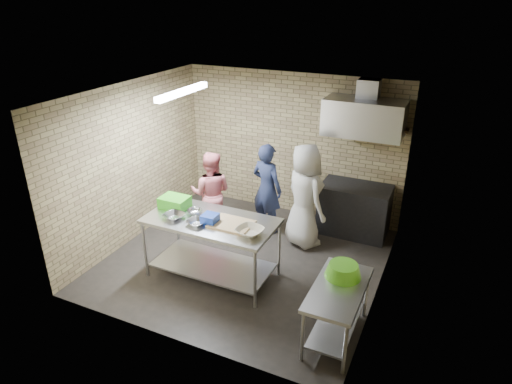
# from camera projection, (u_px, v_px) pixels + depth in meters

# --- Properties ---
(floor) EXTENTS (4.20, 4.20, 0.00)m
(floor) POSITION_uv_depth(u_px,v_px,m) (245.00, 260.00, 7.29)
(floor) COLOR black
(floor) RESTS_ON ground
(ceiling) EXTENTS (4.20, 4.20, 0.00)m
(ceiling) POSITION_uv_depth(u_px,v_px,m) (243.00, 94.00, 6.18)
(ceiling) COLOR black
(ceiling) RESTS_ON ground
(back_wall) EXTENTS (4.20, 0.06, 2.70)m
(back_wall) POSITION_uv_depth(u_px,v_px,m) (292.00, 145.00, 8.39)
(back_wall) COLOR tan
(back_wall) RESTS_ON ground
(front_wall) EXTENTS (4.20, 0.06, 2.70)m
(front_wall) POSITION_uv_depth(u_px,v_px,m) (167.00, 247.00, 5.08)
(front_wall) COLOR tan
(front_wall) RESTS_ON ground
(left_wall) EXTENTS (0.06, 4.00, 2.70)m
(left_wall) POSITION_uv_depth(u_px,v_px,m) (132.00, 163.00, 7.54)
(left_wall) COLOR tan
(left_wall) RESTS_ON ground
(right_wall) EXTENTS (0.06, 4.00, 2.70)m
(right_wall) POSITION_uv_depth(u_px,v_px,m) (387.00, 210.00, 5.93)
(right_wall) COLOR tan
(right_wall) RESTS_ON ground
(prep_table) EXTENTS (1.92, 0.96, 0.96)m
(prep_table) POSITION_uv_depth(u_px,v_px,m) (212.00, 248.00, 6.72)
(prep_table) COLOR silver
(prep_table) RESTS_ON floor
(side_counter) EXTENTS (0.60, 1.20, 0.75)m
(side_counter) POSITION_uv_depth(u_px,v_px,m) (336.00, 312.00, 5.54)
(side_counter) COLOR silver
(side_counter) RESTS_ON floor
(stove) EXTENTS (1.20, 0.70, 0.90)m
(stove) POSITION_uv_depth(u_px,v_px,m) (354.00, 210.00, 7.95)
(stove) COLOR black
(stove) RESTS_ON floor
(range_hood) EXTENTS (1.30, 0.60, 0.60)m
(range_hood) POSITION_uv_depth(u_px,v_px,m) (364.00, 118.00, 7.31)
(range_hood) COLOR silver
(range_hood) RESTS_ON back_wall
(hood_duct) EXTENTS (0.35, 0.30, 0.30)m
(hood_duct) POSITION_uv_depth(u_px,v_px,m) (369.00, 88.00, 7.25)
(hood_duct) COLOR #A5A8AD
(hood_duct) RESTS_ON back_wall
(wall_shelf) EXTENTS (0.80, 0.20, 0.04)m
(wall_shelf) POSITION_uv_depth(u_px,v_px,m) (384.00, 128.00, 7.43)
(wall_shelf) COLOR #3F2B19
(wall_shelf) RESTS_ON back_wall
(fluorescent_fixture) EXTENTS (0.10, 1.25, 0.08)m
(fluorescent_fixture) POSITION_uv_depth(u_px,v_px,m) (182.00, 92.00, 6.59)
(fluorescent_fixture) COLOR white
(fluorescent_fixture) RESTS_ON ceiling
(green_crate) EXTENTS (0.43, 0.32, 0.17)m
(green_crate) POSITION_uv_depth(u_px,v_px,m) (175.00, 202.00, 6.85)
(green_crate) COLOR green
(green_crate) RESTS_ON prep_table
(blue_tub) EXTENTS (0.21, 0.21, 0.14)m
(blue_tub) POSITION_uv_depth(u_px,v_px,m) (210.00, 219.00, 6.39)
(blue_tub) COLOR #1638AB
(blue_tub) RESTS_ON prep_table
(cutting_board) EXTENTS (0.59, 0.45, 0.03)m
(cutting_board) POSITION_uv_depth(u_px,v_px,m) (231.00, 224.00, 6.36)
(cutting_board) COLOR tan
(cutting_board) RESTS_ON prep_table
(mixing_bowl_a) EXTENTS (0.35, 0.35, 0.07)m
(mixing_bowl_a) POSITION_uv_depth(u_px,v_px,m) (174.00, 216.00, 6.53)
(mixing_bowl_a) COLOR #A8AAAF
(mixing_bowl_a) RESTS_ON prep_table
(mixing_bowl_b) EXTENTS (0.27, 0.27, 0.07)m
(mixing_bowl_b) POSITION_uv_depth(u_px,v_px,m) (195.00, 212.00, 6.66)
(mixing_bowl_b) COLOR #B6B8BD
(mixing_bowl_b) RESTS_ON prep_table
(mixing_bowl_c) EXTENTS (0.32, 0.32, 0.07)m
(mixing_bowl_c) POSITION_uv_depth(u_px,v_px,m) (197.00, 223.00, 6.36)
(mixing_bowl_c) COLOR silver
(mixing_bowl_c) RESTS_ON prep_table
(ceramic_bowl) EXTENTS (0.43, 0.43, 0.09)m
(ceramic_bowl) POSITION_uv_depth(u_px,v_px,m) (250.00, 231.00, 6.11)
(ceramic_bowl) COLOR beige
(ceramic_bowl) RESTS_ON prep_table
(green_basin) EXTENTS (0.46, 0.46, 0.17)m
(green_basin) POSITION_uv_depth(u_px,v_px,m) (343.00, 270.00, 5.57)
(green_basin) COLOR #59C626
(green_basin) RESTS_ON side_counter
(bottle_red) EXTENTS (0.07, 0.07, 0.18)m
(bottle_red) POSITION_uv_depth(u_px,v_px,m) (369.00, 120.00, 7.48)
(bottle_red) COLOR #B22619
(bottle_red) RESTS_ON wall_shelf
(man_navy) EXTENTS (0.68, 0.53, 1.65)m
(man_navy) POSITION_uv_depth(u_px,v_px,m) (267.00, 189.00, 7.87)
(man_navy) COLOR #141632
(man_navy) RESTS_ON floor
(woman_pink) EXTENTS (0.88, 0.78, 1.51)m
(woman_pink) POSITION_uv_depth(u_px,v_px,m) (211.00, 193.00, 7.86)
(woman_pink) COLOR #DD757F
(woman_pink) RESTS_ON floor
(woman_white) EXTENTS (1.04, 0.98, 1.78)m
(woman_white) POSITION_uv_depth(u_px,v_px,m) (305.00, 196.00, 7.43)
(woman_white) COLOR silver
(woman_white) RESTS_ON floor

